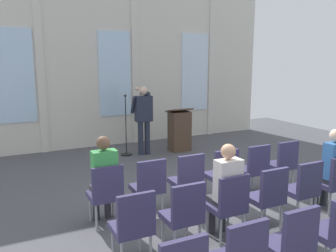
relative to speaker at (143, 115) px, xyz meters
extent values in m
plane|color=#4C4C51|center=(-0.29, -4.04, -1.02)|extent=(14.15, 14.15, 0.00)
cube|color=beige|center=(-0.29, 1.40, 1.19)|extent=(9.59, 0.10, 4.42)
cube|color=silver|center=(-2.85, 1.34, 0.98)|extent=(0.91, 0.04, 2.33)
cube|color=beige|center=(-2.24, 1.34, 1.19)|extent=(0.20, 0.08, 4.42)
cube|color=silver|center=(-0.29, 1.34, 0.98)|extent=(0.91, 0.04, 2.33)
cube|color=beige|center=(0.31, 1.34, 1.19)|extent=(0.20, 0.08, 4.42)
cube|color=silver|center=(2.26, 1.34, 0.98)|extent=(0.91, 0.04, 2.33)
cube|color=beige|center=(2.87, 1.34, 1.19)|extent=(0.20, 0.08, 4.42)
cylinder|color=#232838|center=(-0.09, -0.02, -0.59)|extent=(0.14, 0.14, 0.86)
cylinder|color=#232838|center=(0.09, -0.02, -0.59)|extent=(0.14, 0.14, 0.86)
cube|color=#232838|center=(0.00, -0.02, 0.17)|extent=(0.42, 0.22, 0.65)
cube|color=#26663F|center=(0.00, 0.10, 0.24)|extent=(0.06, 0.01, 0.39)
sphere|color=beige|center=(0.00, -0.01, 0.62)|extent=(0.21, 0.21, 0.21)
cylinder|color=#232838|center=(-0.24, 0.06, 0.27)|extent=(0.09, 0.28, 0.45)
cylinder|color=#232838|center=(0.16, 0.12, 0.51)|extent=(0.15, 0.36, 0.15)
cylinder|color=#232838|center=(0.12, 0.25, 0.55)|extent=(0.11, 0.34, 0.15)
sphere|color=beige|center=(0.03, 0.51, 0.63)|extent=(0.10, 0.10, 0.10)
cylinder|color=black|center=(-0.43, 0.11, -1.00)|extent=(0.28, 0.28, 0.03)
cylinder|color=black|center=(-0.43, 0.11, -0.26)|extent=(0.02, 0.02, 1.45)
sphere|color=#262626|center=(-0.43, 0.11, 0.50)|extent=(0.07, 0.07, 0.07)
cube|color=#4C3828|center=(1.00, -0.07, -0.49)|extent=(0.52, 0.40, 1.05)
cube|color=#4C3828|center=(1.00, -0.05, 0.07)|extent=(0.60, 0.48, 0.14)
cylinder|color=#99999E|center=(-1.81, -3.19, -0.82)|extent=(0.04, 0.04, 0.40)
cylinder|color=#99999E|center=(-2.17, -3.19, -0.82)|extent=(0.04, 0.04, 0.40)
cylinder|color=#99999E|center=(-1.81, -3.53, -0.82)|extent=(0.04, 0.04, 0.40)
cylinder|color=#99999E|center=(-2.17, -3.53, -0.82)|extent=(0.04, 0.04, 0.40)
cube|color=#383356|center=(-1.99, -3.36, -0.58)|extent=(0.46, 0.44, 0.08)
cube|color=#383356|center=(-1.99, -3.55, -0.31)|extent=(0.46, 0.06, 0.46)
cylinder|color=#2D2D33|center=(-2.08, -3.18, -0.80)|extent=(0.10, 0.10, 0.44)
cylinder|color=#2D2D33|center=(-1.90, -3.18, -0.80)|extent=(0.10, 0.10, 0.44)
cube|color=#2D2D33|center=(-1.99, -3.30, -0.52)|extent=(0.34, 0.36, 0.12)
cube|color=green|center=(-1.99, -3.41, -0.17)|extent=(0.36, 0.20, 0.58)
sphere|color=brown|center=(-1.99, -3.39, 0.23)|extent=(0.20, 0.20, 0.20)
cylinder|color=#99999E|center=(-1.13, -3.19, -0.82)|extent=(0.04, 0.04, 0.40)
cylinder|color=#99999E|center=(-1.49, -3.19, -0.82)|extent=(0.04, 0.04, 0.40)
cylinder|color=#99999E|center=(-1.13, -3.53, -0.82)|extent=(0.04, 0.04, 0.40)
cylinder|color=#99999E|center=(-1.49, -3.53, -0.82)|extent=(0.04, 0.04, 0.40)
cube|color=#383356|center=(-1.31, -3.36, -0.58)|extent=(0.46, 0.44, 0.08)
cube|color=#383356|center=(-1.31, -3.55, -0.31)|extent=(0.46, 0.06, 0.46)
cylinder|color=#99999E|center=(-0.45, -3.19, -0.82)|extent=(0.04, 0.04, 0.40)
cylinder|color=#99999E|center=(-0.81, -3.19, -0.82)|extent=(0.04, 0.04, 0.40)
cylinder|color=#99999E|center=(-0.45, -3.53, -0.82)|extent=(0.04, 0.04, 0.40)
cylinder|color=#99999E|center=(-0.81, -3.53, -0.82)|extent=(0.04, 0.04, 0.40)
cube|color=#383356|center=(-0.63, -3.36, -0.58)|extent=(0.46, 0.44, 0.08)
cube|color=#383356|center=(-0.63, -3.55, -0.31)|extent=(0.46, 0.06, 0.46)
cylinder|color=#99999E|center=(0.23, -3.19, -0.82)|extent=(0.04, 0.04, 0.40)
cylinder|color=#99999E|center=(-0.13, -3.19, -0.82)|extent=(0.04, 0.04, 0.40)
cylinder|color=#99999E|center=(0.23, -3.53, -0.82)|extent=(0.04, 0.04, 0.40)
cylinder|color=#99999E|center=(-0.13, -3.53, -0.82)|extent=(0.04, 0.04, 0.40)
cube|color=#383356|center=(0.05, -3.36, -0.58)|extent=(0.46, 0.44, 0.08)
cube|color=#383356|center=(0.05, -3.55, -0.31)|extent=(0.46, 0.06, 0.46)
cylinder|color=#99999E|center=(0.91, -3.19, -0.82)|extent=(0.04, 0.04, 0.40)
cylinder|color=#99999E|center=(0.55, -3.19, -0.82)|extent=(0.04, 0.04, 0.40)
cylinder|color=#99999E|center=(0.91, -3.53, -0.82)|extent=(0.04, 0.04, 0.40)
cylinder|color=#99999E|center=(0.55, -3.53, -0.82)|extent=(0.04, 0.04, 0.40)
cube|color=#383356|center=(0.73, -3.36, -0.58)|extent=(0.46, 0.44, 0.08)
cube|color=#383356|center=(0.73, -3.55, -0.31)|extent=(0.46, 0.06, 0.46)
cylinder|color=#99999E|center=(1.59, -3.19, -0.82)|extent=(0.04, 0.04, 0.40)
cylinder|color=#99999E|center=(1.23, -3.19, -0.82)|extent=(0.04, 0.04, 0.40)
cylinder|color=#99999E|center=(1.59, -3.53, -0.82)|extent=(0.04, 0.04, 0.40)
cylinder|color=#99999E|center=(1.23, -3.53, -0.82)|extent=(0.04, 0.04, 0.40)
cube|color=#383356|center=(1.41, -3.36, -0.58)|extent=(0.46, 0.44, 0.08)
cube|color=#383356|center=(1.41, -3.55, -0.31)|extent=(0.46, 0.06, 0.46)
cylinder|color=#99999E|center=(-1.81, -4.32, -0.82)|extent=(0.04, 0.04, 0.40)
cylinder|color=#99999E|center=(-2.17, -4.32, -0.82)|extent=(0.04, 0.04, 0.40)
cylinder|color=#99999E|center=(-1.81, -4.66, -0.82)|extent=(0.04, 0.04, 0.40)
cube|color=#383356|center=(-1.99, -4.49, -0.58)|extent=(0.46, 0.44, 0.08)
cube|color=#383356|center=(-1.99, -4.68, -0.31)|extent=(0.46, 0.06, 0.46)
cylinder|color=#99999E|center=(-1.13, -4.32, -0.82)|extent=(0.04, 0.04, 0.40)
cylinder|color=#99999E|center=(-1.49, -4.32, -0.82)|extent=(0.04, 0.04, 0.40)
cylinder|color=#99999E|center=(-1.13, -4.66, -0.82)|extent=(0.04, 0.04, 0.40)
cylinder|color=#99999E|center=(-1.49, -4.66, -0.82)|extent=(0.04, 0.04, 0.40)
cube|color=#383356|center=(-1.31, -4.49, -0.58)|extent=(0.46, 0.44, 0.08)
cube|color=#383356|center=(-1.31, -4.68, -0.31)|extent=(0.46, 0.06, 0.46)
cylinder|color=#99999E|center=(-0.45, -4.32, -0.82)|extent=(0.04, 0.04, 0.40)
cylinder|color=#99999E|center=(-0.81, -4.32, -0.82)|extent=(0.04, 0.04, 0.40)
cylinder|color=#99999E|center=(-0.45, -4.66, -0.82)|extent=(0.04, 0.04, 0.40)
cylinder|color=#99999E|center=(-0.81, -4.66, -0.82)|extent=(0.04, 0.04, 0.40)
cube|color=#383356|center=(-0.63, -4.49, -0.58)|extent=(0.46, 0.44, 0.08)
cube|color=#383356|center=(-0.63, -4.68, -0.31)|extent=(0.46, 0.06, 0.46)
cylinder|color=#2D2D33|center=(-0.72, -4.31, -0.80)|extent=(0.10, 0.10, 0.44)
cylinder|color=#2D2D33|center=(-0.54, -4.31, -0.80)|extent=(0.10, 0.10, 0.44)
cube|color=#2D2D33|center=(-0.63, -4.43, -0.52)|extent=(0.34, 0.36, 0.12)
cube|color=silver|center=(-0.63, -4.54, -0.18)|extent=(0.36, 0.20, 0.57)
sphere|color=tan|center=(-0.63, -4.52, 0.22)|extent=(0.20, 0.20, 0.20)
cylinder|color=#99999E|center=(0.23, -4.32, -0.82)|extent=(0.04, 0.04, 0.40)
cylinder|color=#99999E|center=(-0.13, -4.32, -0.82)|extent=(0.04, 0.04, 0.40)
cylinder|color=#99999E|center=(0.23, -4.66, -0.82)|extent=(0.04, 0.04, 0.40)
cylinder|color=#99999E|center=(-0.13, -4.66, -0.82)|extent=(0.04, 0.04, 0.40)
cube|color=#383356|center=(0.05, -4.49, -0.58)|extent=(0.46, 0.44, 0.08)
cube|color=#383356|center=(0.05, -4.68, -0.31)|extent=(0.46, 0.06, 0.46)
cylinder|color=#99999E|center=(0.91, -4.32, -0.82)|extent=(0.04, 0.04, 0.40)
cylinder|color=#99999E|center=(0.55, -4.32, -0.82)|extent=(0.04, 0.04, 0.40)
cylinder|color=#99999E|center=(0.91, -4.66, -0.82)|extent=(0.04, 0.04, 0.40)
cylinder|color=#99999E|center=(0.55, -4.66, -0.82)|extent=(0.04, 0.04, 0.40)
cube|color=#383356|center=(0.73, -4.49, -0.58)|extent=(0.46, 0.44, 0.08)
cube|color=#383356|center=(0.73, -4.68, -0.31)|extent=(0.46, 0.06, 0.46)
cylinder|color=#99999E|center=(1.59, -4.32, -0.82)|extent=(0.04, 0.04, 0.40)
cylinder|color=#99999E|center=(1.23, -4.32, -0.82)|extent=(0.04, 0.04, 0.40)
cylinder|color=#99999E|center=(1.23, -4.66, -0.82)|extent=(0.04, 0.04, 0.40)
cube|color=#383356|center=(1.41, -4.49, -0.58)|extent=(0.46, 0.44, 0.08)
cylinder|color=#2D2D33|center=(1.32, -4.31, -0.80)|extent=(0.10, 0.10, 0.44)
cylinder|color=#2D2D33|center=(1.50, -4.31, -0.80)|extent=(0.10, 0.10, 0.44)
cube|color=#2D2D33|center=(1.41, -4.43, -0.52)|extent=(0.34, 0.36, 0.12)
cube|color=#3366A5|center=(1.41, -4.54, -0.17)|extent=(0.36, 0.20, 0.58)
sphere|color=beige|center=(1.41, -4.52, 0.23)|extent=(0.20, 0.20, 0.20)
cube|color=#383356|center=(-1.31, -5.81, -0.31)|extent=(0.46, 0.06, 0.46)
cube|color=#383356|center=(-0.63, -5.62, -0.58)|extent=(0.46, 0.44, 0.08)
cube|color=#383356|center=(-0.63, -5.81, -0.31)|extent=(0.46, 0.06, 0.46)
cylinder|color=#99999E|center=(0.23, -5.45, -0.82)|extent=(0.04, 0.04, 0.40)
cylinder|color=#99999E|center=(-0.13, -5.45, -0.82)|extent=(0.04, 0.04, 0.40)
cube|color=#383356|center=(0.05, -5.62, -0.58)|extent=(0.46, 0.44, 0.08)
camera|label=1|loc=(-3.33, -8.23, 1.43)|focal=37.99mm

